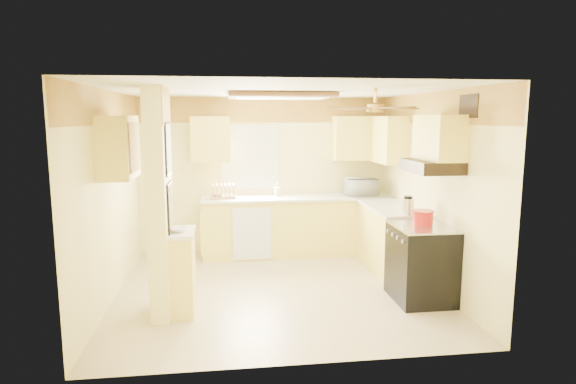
{
  "coord_description": "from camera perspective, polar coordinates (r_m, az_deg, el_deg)",
  "views": [
    {
      "loc": [
        -0.63,
        -5.85,
        2.18
      ],
      "look_at": [
        0.18,
        0.35,
        1.21
      ],
      "focal_mm": 30.0,
      "sensor_mm": 36.0,
      "label": 1
    }
  ],
  "objects": [
    {
      "name": "ceiling_fan",
      "position": [
        5.4,
        10.28,
        9.81
      ],
      "size": [
        1.15,
        1.15,
        0.26
      ],
      "color": "gold",
      "rests_on": "ceiling"
    },
    {
      "name": "ledge_top",
      "position": [
        5.47,
        -12.52,
        -4.71
      ],
      "size": [
        0.28,
        0.58,
        0.04
      ],
      "primitive_type": "cube",
      "color": "silver",
      "rests_on": "partition_ledge"
    },
    {
      "name": "window",
      "position": [
        7.77,
        -4.63,
        4.14
      ],
      "size": [
        0.92,
        0.02,
        1.02
      ],
      "color": "white",
      "rests_on": "wall_back"
    },
    {
      "name": "countertop_right",
      "position": [
        6.97,
        12.14,
        -1.8
      ],
      "size": [
        0.64,
        1.44,
        0.04
      ],
      "primitive_type": "cube",
      "color": "silver",
      "rests_on": "lower_cabinets_right"
    },
    {
      "name": "poster_nashville",
      "position": [
        5.42,
        -13.76,
        -1.85
      ],
      "size": [
        0.02,
        0.42,
        0.57
      ],
      "color": "black",
      "rests_on": "partition_column"
    },
    {
      "name": "lower_cabinets_back",
      "position": [
        7.73,
        1.15,
        -4.12
      ],
      "size": [
        3.0,
        0.6,
        0.9
      ],
      "primitive_type": "cube",
      "color": "#F3DE63",
      "rests_on": "floor"
    },
    {
      "name": "countertop_back",
      "position": [
        7.63,
        1.17,
        -0.69
      ],
      "size": [
        3.04,
        0.64,
        0.04
      ],
      "primitive_type": "cube",
      "color": "silver",
      "rests_on": "lower_cabinets_back"
    },
    {
      "name": "microwave",
      "position": [
        7.79,
        8.63,
        0.59
      ],
      "size": [
        0.51,
        0.35,
        0.28
      ],
      "primitive_type": "imported",
      "rotation": [
        0.0,
        0.0,
        3.12
      ],
      "color": "white",
      "rests_on": "countertop_back"
    },
    {
      "name": "kettle",
      "position": [
        6.38,
        14.03,
        -1.61
      ],
      "size": [
        0.16,
        0.16,
        0.25
      ],
      "color": "silver",
      "rests_on": "countertop_right"
    },
    {
      "name": "floor",
      "position": [
        6.27,
        -1.24,
        -11.52
      ],
      "size": [
        4.0,
        4.0,
        0.0
      ],
      "primitive_type": "plane",
      "color": "#CAB68C",
      "rests_on": "ground"
    },
    {
      "name": "poster_menu",
      "position": [
        5.34,
        -14.01,
        5.02
      ],
      "size": [
        0.02,
        0.42,
        0.57
      ],
      "color": "black",
      "rests_on": "partition_column"
    },
    {
      "name": "utensil_crock",
      "position": [
        7.69,
        -1.22,
        0.09
      ],
      "size": [
        0.11,
        0.11,
        0.22
      ],
      "color": "white",
      "rests_on": "countertop_back"
    },
    {
      "name": "upper_cab_back_left",
      "position": [
        7.58,
        -9.16,
        6.21
      ],
      "size": [
        0.6,
        0.35,
        0.7
      ],
      "primitive_type": "cube",
      "color": "#F3DE63",
      "rests_on": "wall_back"
    },
    {
      "name": "range_hood",
      "position": [
        5.83,
        16.6,
        2.95
      ],
      "size": [
        0.5,
        0.76,
        0.14
      ],
      "primitive_type": "cube",
      "color": "black",
      "rests_on": "upper_cab_over_stove"
    },
    {
      "name": "vent_grate",
      "position": [
        5.6,
        20.66,
        9.5
      ],
      "size": [
        0.02,
        0.4,
        0.25
      ],
      "primitive_type": "cube",
      "color": "black",
      "rests_on": "wall_right"
    },
    {
      "name": "upper_cab_over_stove",
      "position": [
        5.85,
        17.51,
        6.16
      ],
      "size": [
        0.35,
        0.76,
        0.52
      ],
      "primitive_type": "cube",
      "color": "#F3DE63",
      "rests_on": "wall_right"
    },
    {
      "name": "wall_left",
      "position": [
        6.08,
        -20.37,
        -0.54
      ],
      "size": [
        0.0,
        3.8,
        3.8
      ],
      "primitive_type": "plane",
      "rotation": [
        1.57,
        0.0,
        1.57
      ],
      "color": "#FFF09B",
      "rests_on": "floor"
    },
    {
      "name": "bowl",
      "position": [
        5.42,
        -12.92,
        -4.37
      ],
      "size": [
        0.24,
        0.24,
        0.05
      ],
      "primitive_type": "imported",
      "rotation": [
        0.0,
        0.0,
        -0.29
      ],
      "color": "white",
      "rests_on": "ledge_top"
    },
    {
      "name": "dishwasher_panel",
      "position": [
        7.36,
        -4.29,
        -4.97
      ],
      "size": [
        0.58,
        0.02,
        0.8
      ],
      "primitive_type": "cube",
      "color": "white",
      "rests_on": "lower_cabinets_back"
    },
    {
      "name": "upper_cab_left_wall",
      "position": [
        5.73,
        -19.53,
        5.02
      ],
      "size": [
        0.35,
        0.75,
        0.7
      ],
      "primitive_type": "cube",
      "color": "#F3DE63",
      "rests_on": "wall_left"
    },
    {
      "name": "wallpaper_border",
      "position": [
        7.75,
        -2.83,
        9.69
      ],
      "size": [
        4.0,
        0.02,
        0.4
      ],
      "primitive_type": "cube",
      "color": "#FFCA4B",
      "rests_on": "wall_back"
    },
    {
      "name": "dish_rack",
      "position": [
        7.54,
        -7.7,
        -0.13
      ],
      "size": [
        0.4,
        0.31,
        0.21
      ],
      "color": "tan",
      "rests_on": "countertop_back"
    },
    {
      "name": "upper_cab_right",
      "position": [
        7.52,
        11.69,
        6.12
      ],
      "size": [
        0.35,
        1.0,
        0.7
      ],
      "primitive_type": "cube",
      "color": "#F3DE63",
      "rests_on": "wall_right"
    },
    {
      "name": "ceiling_light_panel",
      "position": [
        6.4,
        -0.9,
        11.29
      ],
      "size": [
        1.35,
        0.95,
        0.06
      ],
      "color": "brown",
      "rests_on": "ceiling"
    },
    {
      "name": "wall_front",
      "position": [
        4.1,
        1.6,
        -4.27
      ],
      "size": [
        4.0,
        0.0,
        4.0
      ],
      "primitive_type": "plane",
      "rotation": [
        -1.57,
        0.0,
        0.0
      ],
      "color": "#FFF09B",
      "rests_on": "floor"
    },
    {
      "name": "partition_ledge",
      "position": [
        5.59,
        -12.36,
        -9.4
      ],
      "size": [
        0.25,
        0.55,
        0.9
      ],
      "primitive_type": "cube",
      "color": "#F3DE63",
      "rests_on": "floor"
    },
    {
      "name": "dutch_oven",
      "position": [
        5.96,
        15.69,
        -2.92
      ],
      "size": [
        0.26,
        0.26,
        0.17
      ],
      "color": "red",
      "rests_on": "stove"
    },
    {
      "name": "ceiling",
      "position": [
        5.89,
        -1.32,
        11.93
      ],
      "size": [
        4.0,
        4.0,
        0.0
      ],
      "primitive_type": "plane",
      "rotation": [
        3.14,
        0.0,
        0.0
      ],
      "color": "white",
      "rests_on": "wall_back"
    },
    {
      "name": "upper_cab_back_right",
      "position": [
        7.89,
        8.65,
        6.32
      ],
      "size": [
        0.9,
        0.35,
        0.7
      ],
      "primitive_type": "cube",
      "color": "#F3DE63",
      "rests_on": "wall_back"
    },
    {
      "name": "wall_right",
      "position": [
        6.48,
        16.59,
        0.2
      ],
      "size": [
        0.0,
        3.8,
        3.8
      ],
      "primitive_type": "plane",
      "rotation": [
        1.57,
        0.0,
        -1.57
      ],
      "color": "#FFF09B",
      "rests_on": "floor"
    },
    {
      "name": "partition_column",
      "position": [
        5.43,
        -14.95,
        -1.35
      ],
      "size": [
        0.2,
        0.7,
        2.5
      ],
      "primitive_type": "cube",
      "color": "#FFF09B",
      "rests_on": "floor"
    },
    {
      "name": "wall_back",
      "position": [
        7.83,
        -2.78,
        1.99
      ],
      "size": [
        4.0,
        0.0,
        4.0
      ],
      "primitive_type": "plane",
      "rotation": [
        1.57,
        0.0,
        0.0
      ],
      "color": "#FFF09B",
      "rests_on": "floor"
    },
    {
      "name": "lower_cabinets_right",
      "position": [
        7.07,
        12.1,
        -5.54
      ],
      "size": [
        0.6,
        1.4,
        0.9
      ],
      "primitive_type": "cube",
      "color": "#F3DE63",
      "rests_on": "floor"
    },
    {
      "name": "stove",
      "position": [
        6.03,
        15.5,
        -8.09
      ],
      "size": [
        0.68,
        0.77,
        0.92
      ],
      "color": "black",
      "rests_on": "floor"
    }
  ]
}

